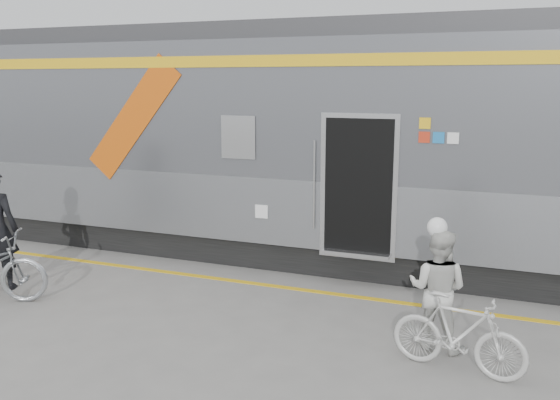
% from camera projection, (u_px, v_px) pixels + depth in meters
% --- Properties ---
extents(ground, '(90.00, 90.00, 0.00)m').
position_uv_depth(ground, '(175.00, 336.00, 7.44)').
color(ground, slate).
rests_on(ground, ground).
extents(train, '(24.00, 3.17, 4.10)m').
position_uv_depth(train, '(263.00, 140.00, 11.06)').
color(train, black).
rests_on(train, ground).
extents(safety_strip, '(24.00, 0.12, 0.01)m').
position_uv_depth(safety_strip, '(246.00, 282.00, 9.40)').
color(safety_strip, gold).
rests_on(safety_strip, ground).
extents(woman, '(0.79, 0.67, 1.46)m').
position_uv_depth(woman, '(437.00, 289.00, 6.99)').
color(woman, silver).
rests_on(woman, ground).
extents(bicycle_right, '(1.52, 0.66, 0.88)m').
position_uv_depth(bicycle_right, '(459.00, 334.00, 6.44)').
color(bicycle_right, '#B8B7B3').
rests_on(bicycle_right, ground).
extents(helmet_woman, '(0.23, 0.23, 0.23)m').
position_uv_depth(helmet_woman, '(441.00, 219.00, 6.82)').
color(helmet_woman, white).
rests_on(helmet_woman, woman).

